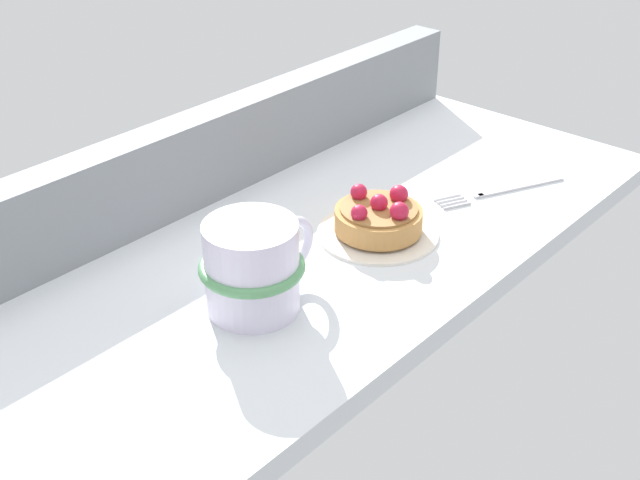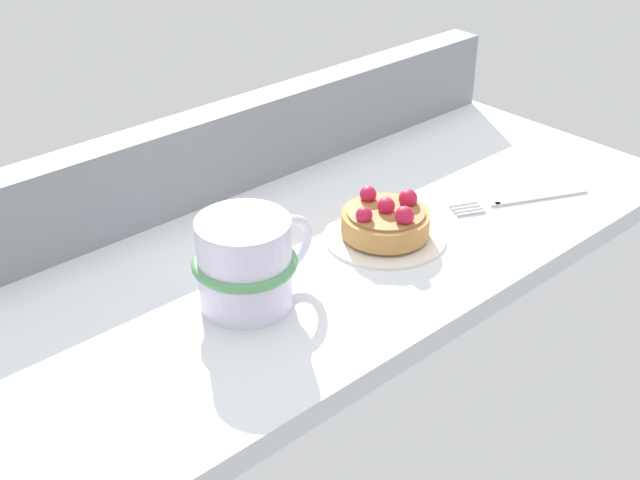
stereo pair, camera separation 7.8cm
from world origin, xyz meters
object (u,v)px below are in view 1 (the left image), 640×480
object	(u,v)px
raspberry_tart	(379,216)
coffee_mug	(253,266)
dessert_fork	(500,190)
dessert_plate	(378,232)

from	to	relation	value
raspberry_tart	coffee_mug	distance (cm)	18.12
coffee_mug	dessert_fork	xyz separation A→B (cm)	(35.04, -5.00, -4.10)
raspberry_tart	dessert_fork	xyz separation A→B (cm)	(17.06, -4.63, -1.92)
dessert_fork	raspberry_tart	bearing A→B (deg)	164.81
coffee_mug	raspberry_tart	bearing A→B (deg)	-1.18
dessert_plate	dessert_fork	bearing A→B (deg)	-15.23
dessert_plate	raspberry_tart	distance (cm)	1.89
coffee_mug	dessert_fork	distance (cm)	35.64
raspberry_tart	dessert_fork	distance (cm)	17.78
dessert_plate	raspberry_tart	size ratio (longest dim) A/B	1.39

